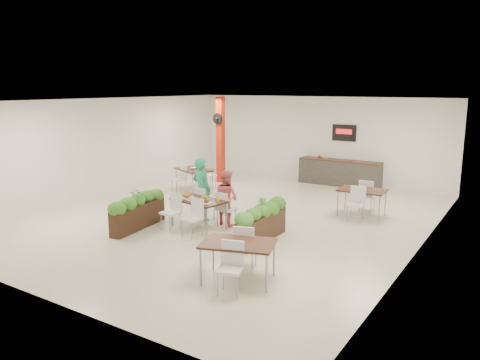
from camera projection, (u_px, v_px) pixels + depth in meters
name	position (u px, v px, depth m)	size (l,w,h in m)	color
ground	(231.00, 217.00, 13.04)	(12.00, 12.00, 0.00)	beige
room_shell	(231.00, 145.00, 12.65)	(10.10, 12.10, 3.22)	white
red_column	(220.00, 139.00, 17.43)	(0.40, 0.41, 3.20)	#B0230B
service_counter	(339.00, 172.00, 17.09)	(3.00, 0.64, 2.20)	#2C2A27
main_table	(198.00, 204.00, 11.89)	(1.51, 1.80, 0.92)	black
diner_man	(202.00, 189.00, 12.59)	(0.62, 0.41, 1.71)	#25A376
diner_woman	(226.00, 198.00, 12.19)	(0.70, 0.55, 1.44)	#E5656B
planter_left	(138.00, 209.00, 11.89)	(0.61, 1.99, 1.05)	black
planter_right	(262.00, 220.00, 10.90)	(0.44, 2.01, 1.05)	black
side_table_a	(194.00, 172.00, 16.27)	(1.58, 1.66, 0.92)	black
side_table_b	(362.00, 193.00, 13.05)	(1.32, 1.64, 0.92)	black
side_table_c	(238.00, 248.00, 8.65)	(1.55, 1.67, 0.92)	black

